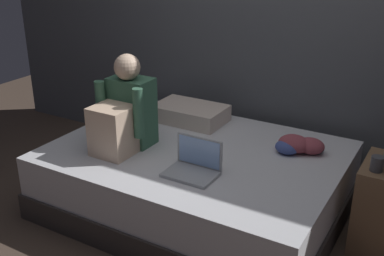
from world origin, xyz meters
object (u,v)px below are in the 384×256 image
at_px(laptop, 194,165).
at_px(mug, 377,164).
at_px(bed, 196,179).
at_px(person_sitting, 124,114).
at_px(pillow, 190,113).
at_px(clothes_pile, 298,145).

height_order(laptop, mug, laptop).
height_order(bed, person_sitting, person_sitting).
xyz_separation_m(laptop, mug, (1.01, 0.38, 0.10)).
xyz_separation_m(bed, person_sitting, (-0.45, -0.21, 0.49)).
distance_m(pillow, mug, 1.54).
xyz_separation_m(bed, mug, (1.17, 0.07, 0.39)).
xyz_separation_m(person_sitting, clothes_pile, (1.07, 0.52, -0.20)).
xyz_separation_m(pillow, clothes_pile, (0.94, -0.14, -0.01)).
bearing_deg(laptop, mug, 20.67).
relative_size(person_sitting, pillow, 1.17).
relative_size(bed, clothes_pile, 6.37).
distance_m(person_sitting, laptop, 0.65).
height_order(bed, pillow, pillow).
distance_m(laptop, clothes_pile, 0.77).
distance_m(laptop, mug, 1.08).
xyz_separation_m(bed, laptop, (0.16, -0.31, 0.29)).
distance_m(bed, clothes_pile, 0.75).
bearing_deg(bed, person_sitting, -154.95).
height_order(laptop, clothes_pile, laptop).
relative_size(pillow, mug, 6.22).
distance_m(bed, pillow, 0.63).
bearing_deg(person_sitting, bed, 25.05).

